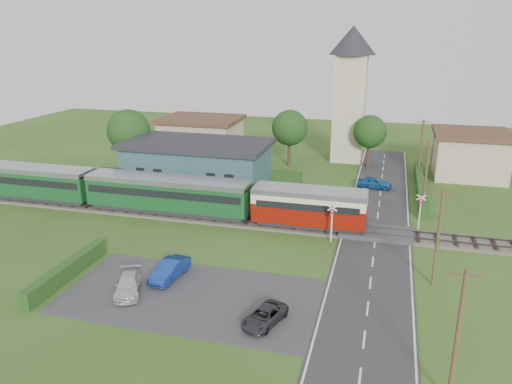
% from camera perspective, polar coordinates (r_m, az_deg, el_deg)
% --- Properties ---
extents(ground, '(120.00, 120.00, 0.00)m').
position_cam_1_polar(ground, '(44.12, 0.31, -4.61)').
color(ground, '#2D4C19').
extents(railway_track, '(76.00, 3.20, 0.49)m').
position_cam_1_polar(railway_track, '(45.88, 0.95, -3.56)').
color(railway_track, '#4C443D').
rests_on(railway_track, ground).
extents(road, '(6.00, 70.00, 0.05)m').
position_cam_1_polar(road, '(42.86, 13.41, -5.80)').
color(road, '#28282B').
rests_on(road, ground).
extents(car_park, '(17.00, 9.00, 0.08)m').
position_cam_1_polar(car_park, '(34.32, -7.45, -11.70)').
color(car_park, '#333335').
rests_on(car_park, ground).
extents(crossing_deck, '(6.20, 3.40, 0.45)m').
position_cam_1_polar(crossing_deck, '(44.63, 13.54, -4.56)').
color(crossing_deck, '#333335').
rests_on(crossing_deck, ground).
extents(platform, '(30.00, 3.00, 0.45)m').
position_cam_1_polar(platform, '(51.82, -8.94, -1.08)').
color(platform, gray).
rests_on(platform, ground).
extents(equipment_hut, '(2.30, 2.30, 2.55)m').
position_cam_1_polar(equipment_hut, '(55.02, -16.65, 1.17)').
color(equipment_hut, beige).
rests_on(equipment_hut, platform).
extents(station_building, '(16.00, 9.00, 5.30)m').
position_cam_1_polar(station_building, '(56.20, -6.68, 3.16)').
color(station_building, '#29464B').
rests_on(station_building, ground).
extents(train, '(43.20, 2.90, 3.40)m').
position_cam_1_polar(train, '(49.65, -13.36, 0.17)').
color(train, '#232328').
rests_on(train, ground).
extents(church_tower, '(6.00, 6.00, 17.60)m').
position_cam_1_polar(church_tower, '(67.93, 10.76, 11.99)').
color(church_tower, beige).
rests_on(church_tower, ground).
extents(house_west, '(10.80, 8.80, 5.50)m').
position_cam_1_polar(house_west, '(70.66, -6.28, 6.31)').
color(house_west, tan).
rests_on(house_west, ground).
extents(house_east, '(8.80, 8.80, 5.50)m').
position_cam_1_polar(house_east, '(65.63, 23.24, 4.05)').
color(house_east, tan).
rests_on(house_east, ground).
extents(hedge_carpark, '(0.80, 9.00, 1.20)m').
position_cam_1_polar(hedge_carpark, '(38.43, -20.84, -8.47)').
color(hedge_carpark, '#193814').
rests_on(hedge_carpark, ground).
extents(hedge_roadside, '(0.80, 18.00, 1.20)m').
position_cam_1_polar(hedge_roadside, '(57.86, 18.27, 0.63)').
color(hedge_roadside, '#193814').
rests_on(hedge_roadside, ground).
extents(hedge_station, '(22.00, 0.80, 1.30)m').
position_cam_1_polar(hedge_station, '(60.79, -5.05, 2.35)').
color(hedge_station, '#193814').
rests_on(hedge_station, ground).
extents(tree_a, '(5.20, 5.20, 8.00)m').
position_cam_1_polar(tree_a, '(62.53, -14.35, 6.76)').
color(tree_a, '#332316').
rests_on(tree_a, ground).
extents(tree_b, '(4.60, 4.60, 7.34)m').
position_cam_1_polar(tree_b, '(64.72, 3.88, 7.31)').
color(tree_b, '#332316').
rests_on(tree_b, ground).
extents(tree_c, '(4.20, 4.20, 6.78)m').
position_cam_1_polar(tree_c, '(65.58, 12.88, 6.72)').
color(tree_c, '#332316').
rests_on(tree_c, ground).
extents(utility_pole_a, '(1.40, 0.22, 7.00)m').
position_cam_1_polar(utility_pole_a, '(25.46, 22.02, -15.04)').
color(utility_pole_a, '#473321').
rests_on(utility_pole_a, ground).
extents(utility_pole_b, '(1.40, 0.22, 7.00)m').
position_cam_1_polar(utility_pole_b, '(36.13, 20.09, -4.82)').
color(utility_pole_b, '#473321').
rests_on(utility_pole_b, ground).
extents(utility_pole_c, '(1.40, 0.22, 7.00)m').
position_cam_1_polar(utility_pole_c, '(51.28, 18.86, 1.93)').
color(utility_pole_c, '#473321').
rests_on(utility_pole_c, ground).
extents(utility_pole_d, '(1.40, 0.22, 7.00)m').
position_cam_1_polar(utility_pole_d, '(62.91, 18.33, 4.84)').
color(utility_pole_d, '#473321').
rests_on(utility_pole_d, ground).
extents(crossing_signal_near, '(0.84, 0.28, 3.28)m').
position_cam_1_polar(crossing_signal_near, '(41.88, 8.67, -2.94)').
color(crossing_signal_near, silver).
rests_on(crossing_signal_near, ground).
extents(crossing_signal_far, '(0.84, 0.28, 3.28)m').
position_cam_1_polar(crossing_signal_far, '(46.31, 18.27, -1.61)').
color(crossing_signal_far, silver).
rests_on(crossing_signal_far, ground).
extents(streetlamp_west, '(0.30, 0.30, 5.15)m').
position_cam_1_polar(streetlamp_west, '(69.08, -13.24, 5.88)').
color(streetlamp_west, '#3F3F47').
rests_on(streetlamp_west, ground).
extents(streetlamp_east, '(0.30, 0.30, 5.15)m').
position_cam_1_polar(streetlamp_east, '(68.04, 19.63, 5.13)').
color(streetlamp_east, '#3F3F47').
rests_on(streetlamp_east, ground).
extents(car_on_road, '(3.87, 1.82, 1.28)m').
position_cam_1_polar(car_on_road, '(57.47, 13.40, 1.04)').
color(car_on_road, '#194E8E').
rests_on(car_on_road, road).
extents(car_park_blue, '(1.80, 4.06, 1.29)m').
position_cam_1_polar(car_park_blue, '(36.45, -9.83, -8.73)').
color(car_park_blue, navy).
rests_on(car_park_blue, car_park).
extents(car_park_silver, '(2.99, 4.25, 1.14)m').
position_cam_1_polar(car_park_silver, '(35.24, -14.41, -10.19)').
color(car_park_silver, silver).
rests_on(car_park_silver, car_park).
extents(car_park_dark, '(2.61, 3.82, 0.97)m').
position_cam_1_polar(car_park_dark, '(30.93, 0.98, -14.00)').
color(car_park_dark, '#2B2C30').
rests_on(car_park_dark, car_park).
extents(pedestrian_near, '(0.77, 0.56, 1.94)m').
position_cam_1_polar(pedestrian_near, '(48.74, -2.84, -0.62)').
color(pedestrian_near, gray).
rests_on(pedestrian_near, platform).
extents(pedestrian_far, '(0.77, 0.96, 1.90)m').
position_cam_1_polar(pedestrian_far, '(54.59, -15.80, 0.73)').
color(pedestrian_far, gray).
rests_on(pedestrian_far, platform).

